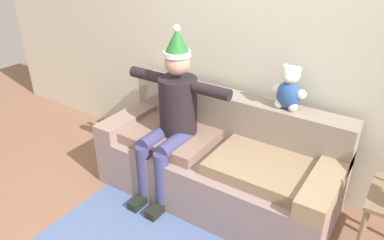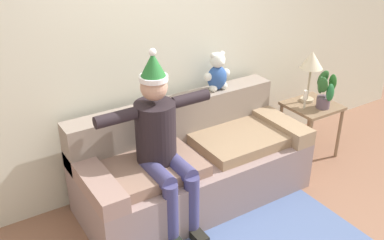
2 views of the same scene
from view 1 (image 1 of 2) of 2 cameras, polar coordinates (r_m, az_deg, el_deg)
The scene contains 4 objects.
back_wall at distance 3.39m, azimuth 9.37°, elevation 12.26°, with size 7.00×0.10×2.70m, color beige.
couch at distance 3.36m, azimuth 4.19°, elevation -6.39°, with size 2.13×0.91×0.90m.
person_seated at distance 3.20m, azimuth -3.18°, elevation 1.00°, with size 1.02×0.77×1.55m.
teddy_bear at distance 3.09m, azimuth 14.93°, elevation 4.64°, with size 0.29×0.17×0.38m.
Camera 1 is at (1.32, -1.44, 2.23)m, focal length 34.09 mm.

